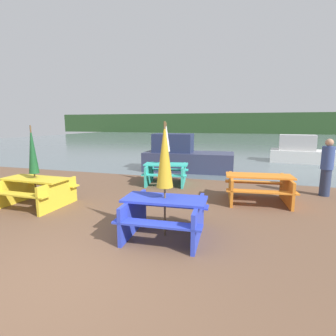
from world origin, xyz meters
TOP-DOWN VIEW (x-y plane):
  - ground_plane at (0.00, 0.00)m, footprint 60.00×60.00m
  - water at (0.00, 32.08)m, footprint 60.00×50.00m
  - far_treeline at (0.00, 52.08)m, footprint 80.00×1.60m
  - picnic_table_blue at (1.05, 1.84)m, footprint 1.63×1.47m
  - picnic_table_yellow at (-2.73, 2.64)m, footprint 1.69×1.41m
  - picnic_table_orange at (2.83, 4.67)m, footprint 1.88×1.55m
  - picnic_table_teal at (-0.22, 5.99)m, footprint 1.72×1.61m
  - umbrella_gold at (1.05, 1.84)m, footprint 0.31×0.31m
  - umbrella_darkgreen at (-2.73, 2.64)m, footprint 0.25×0.25m
  - umbrella_white at (-0.22, 5.99)m, footprint 0.28×0.28m
  - boat at (-0.18, 8.69)m, footprint 4.01×1.77m
  - boat_second at (5.61, 13.06)m, footprint 4.25×2.06m
  - person at (4.75, 5.89)m, footprint 0.34×0.34m

SIDE VIEW (x-z plane):
  - water at x=0.00m, z-range 0.00..0.00m
  - ground_plane at x=0.00m, z-range 0.00..0.00m
  - picnic_table_teal at x=-0.22m, z-range 0.07..0.79m
  - picnic_table_yellow at x=-2.73m, z-range 0.08..0.82m
  - picnic_table_blue at x=1.05m, z-range 0.07..0.82m
  - picnic_table_orange at x=2.83m, z-range 0.08..0.83m
  - boat_second at x=5.61m, z-range -0.21..1.28m
  - boat at x=-0.18m, z-range -0.22..1.44m
  - person at x=4.75m, z-range 0.00..1.70m
  - umbrella_darkgreen at x=-2.73m, z-range 0.42..2.50m
  - umbrella_gold at x=1.05m, z-range 0.47..2.65m
  - umbrella_white at x=-0.22m, z-range 0.56..2.71m
  - far_treeline at x=0.00m, z-range 0.00..4.00m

